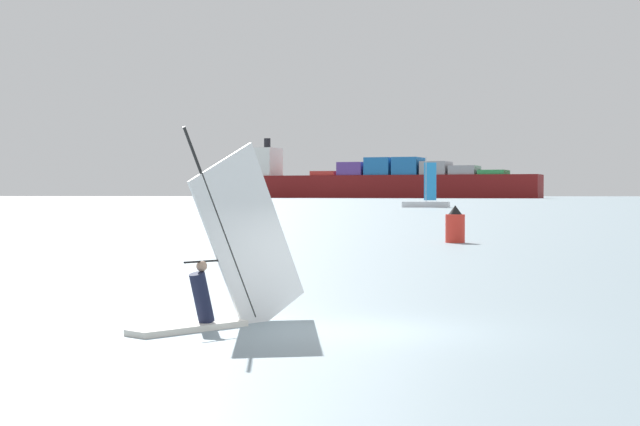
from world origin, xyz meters
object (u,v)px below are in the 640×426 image
(channel_buoy, at_px, (455,226))
(small_sailboat, at_px, (426,203))
(windsurfer, at_px, (223,275))
(cargo_ship, at_px, (377,182))

(channel_buoy, xyz_separation_m, small_sailboat, (-15.21, 144.53, -0.12))
(windsurfer, relative_size, small_sailboat, 0.44)
(windsurfer, distance_m, channel_buoy, 37.28)
(cargo_ship, bearing_deg, channel_buoy, -72.87)
(channel_buoy, bearing_deg, small_sailboat, 96.01)
(cargo_ship, relative_size, channel_buoy, 92.87)
(cargo_ship, height_order, small_sailboat, cargo_ship)
(windsurfer, relative_size, channel_buoy, 2.10)
(small_sailboat, bearing_deg, cargo_ship, -77.55)
(cargo_ship, bearing_deg, small_sailboat, -72.01)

